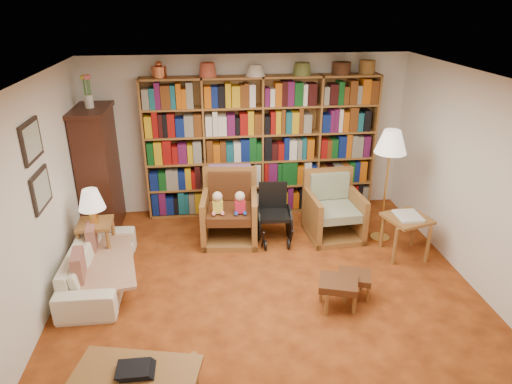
{
  "coord_description": "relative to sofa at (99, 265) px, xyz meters",
  "views": [
    {
      "loc": [
        -0.68,
        -4.5,
        3.28
      ],
      "look_at": [
        -0.09,
        0.6,
        1.08
      ],
      "focal_mm": 32.0,
      "sensor_mm": 36.0,
      "label": 1
    }
  ],
  "objects": [
    {
      "name": "floor",
      "position": [
        2.05,
        -0.48,
        -0.25
      ],
      "size": [
        5.0,
        5.0,
        0.0
      ],
      "primitive_type": "plane",
      "color": "#A94E1A",
      "rests_on": "ground"
    },
    {
      "name": "ceiling",
      "position": [
        2.05,
        -0.48,
        2.25
      ],
      "size": [
        5.0,
        5.0,
        0.0
      ],
      "primitive_type": "plane",
      "rotation": [
        3.14,
        0.0,
        0.0
      ],
      "color": "silver",
      "rests_on": "wall_back"
    },
    {
      "name": "wall_back",
      "position": [
        2.05,
        2.02,
        1.0
      ],
      "size": [
        5.0,
        0.0,
        5.0
      ],
      "primitive_type": "plane",
      "rotation": [
        1.57,
        0.0,
        0.0
      ],
      "color": "silver",
      "rests_on": "floor"
    },
    {
      "name": "wall_front",
      "position": [
        2.05,
        -2.98,
        1.0
      ],
      "size": [
        5.0,
        0.0,
        5.0
      ],
      "primitive_type": "plane",
      "rotation": [
        -1.57,
        0.0,
        0.0
      ],
      "color": "silver",
      "rests_on": "floor"
    },
    {
      "name": "wall_left",
      "position": [
        -0.45,
        -0.48,
        1.0
      ],
      "size": [
        0.0,
        5.0,
        5.0
      ],
      "primitive_type": "plane",
      "rotation": [
        1.57,
        0.0,
        1.57
      ],
      "color": "silver",
      "rests_on": "floor"
    },
    {
      "name": "wall_right",
      "position": [
        4.55,
        -0.48,
        1.0
      ],
      "size": [
        0.0,
        5.0,
        5.0
      ],
      "primitive_type": "plane",
      "rotation": [
        1.57,
        0.0,
        -1.57
      ],
      "color": "silver",
      "rests_on": "floor"
    },
    {
      "name": "bookshelf",
      "position": [
        2.25,
        1.85,
        0.93
      ],
      "size": [
        3.6,
        0.3,
        2.42
      ],
      "color": "brown",
      "rests_on": "floor"
    },
    {
      "name": "curio_cabinet",
      "position": [
        -0.2,
        1.52,
        0.71
      ],
      "size": [
        0.5,
        0.95,
        2.4
      ],
      "color": "#3D1910",
      "rests_on": "floor"
    },
    {
      "name": "framed_pictures",
      "position": [
        -0.43,
        -0.18,
        1.38
      ],
      "size": [
        0.03,
        0.52,
        0.97
      ],
      "color": "black",
      "rests_on": "wall_left"
    },
    {
      "name": "sofa",
      "position": [
        0.0,
        0.0,
        0.0
      ],
      "size": [
        1.69,
        0.68,
        0.49
      ],
      "primitive_type": "imported",
      "rotation": [
        0.0,
        0.0,
        1.56
      ],
      "color": "beige",
      "rests_on": "floor"
    },
    {
      "name": "sofa_throw",
      "position": [
        0.05,
        0.0,
        0.05
      ],
      "size": [
        0.98,
        1.48,
        0.04
      ],
      "primitive_type": "cube",
      "rotation": [
        0.0,
        0.0,
        0.19
      ],
      "color": "beige",
      "rests_on": "sofa"
    },
    {
      "name": "cushion_left",
      "position": [
        -0.13,
        0.35,
        0.2
      ],
      "size": [
        0.15,
        0.35,
        0.34
      ],
      "primitive_type": "cube",
      "rotation": [
        0.0,
        0.0,
        0.11
      ],
      "color": "maroon",
      "rests_on": "sofa"
    },
    {
      "name": "cushion_right",
      "position": [
        -0.13,
        -0.35,
        0.2
      ],
      "size": [
        0.16,
        0.37,
        0.36
      ],
      "primitive_type": "cube",
      "rotation": [
        0.0,
        0.0,
        0.13
      ],
      "color": "maroon",
      "rests_on": "sofa"
    },
    {
      "name": "side_table_lamp",
      "position": [
        -0.1,
        0.47,
        0.21
      ],
      "size": [
        0.45,
        0.45,
        0.6
      ],
      "color": "brown",
      "rests_on": "floor"
    },
    {
      "name": "table_lamp",
      "position": [
        -0.1,
        0.47,
        0.66
      ],
      "size": [
        0.34,
        0.34,
        0.46
      ],
      "color": "gold",
      "rests_on": "side_table_lamp"
    },
    {
      "name": "armchair_leather",
      "position": [
        1.67,
        1.04,
        0.16
      ],
      "size": [
        0.87,
        0.92,
        1.01
      ],
      "color": "brown",
      "rests_on": "floor"
    },
    {
      "name": "armchair_sage",
      "position": [
        3.19,
        0.94,
        0.11
      ],
      "size": [
        0.81,
        0.84,
        0.94
      ],
      "color": "brown",
      "rests_on": "floor"
    },
    {
      "name": "wheelchair",
      "position": [
        2.3,
        0.88,
        0.14
      ],
      "size": [
        0.48,
        0.67,
        0.84
      ],
      "color": "black",
      "rests_on": "floor"
    },
    {
      "name": "floor_lamp",
      "position": [
        3.86,
        0.68,
        1.17
      ],
      "size": [
        0.44,
        0.44,
        1.64
      ],
      "color": "gold",
      "rests_on": "floor"
    },
    {
      "name": "side_table_papers",
      "position": [
        4.01,
        0.21,
        0.24
      ],
      "size": [
        0.66,
        0.66,
        0.6
      ],
      "color": "brown",
      "rests_on": "floor"
    },
    {
      "name": "footstool_a",
      "position": [
        2.78,
        -0.83,
        0.05
      ],
      "size": [
        0.51,
        0.47,
        0.36
      ],
      "color": "#502915",
      "rests_on": "floor"
    },
    {
      "name": "footstool_b",
      "position": [
        3.03,
        -0.65,
        0.01
      ],
      "size": [
        0.44,
        0.41,
        0.31
      ],
      "color": "#502915",
      "rests_on": "floor"
    },
    {
      "name": "coffee_table",
      "position": [
        0.71,
        -2.0,
        0.11
      ],
      "size": [
        1.13,
        0.74,
        0.46
      ],
      "color": "brown",
      "rests_on": "floor"
    }
  ]
}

